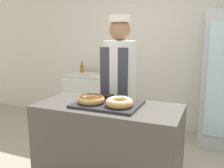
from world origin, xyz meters
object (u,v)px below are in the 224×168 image
(brownie_back_left, at_px, (108,96))
(brownie_back_right, at_px, (121,98))
(donut_light_glaze, at_px, (119,102))
(bottle_amber, at_px, (82,68))
(donut_chocolate_glaze, at_px, (91,99))
(bottle_red, at_px, (109,70))
(baker_person, at_px, (119,90))
(serving_tray, at_px, (108,104))
(chest_freezer, at_px, (93,99))

(brownie_back_left, height_order, brownie_back_right, same)
(donut_light_glaze, height_order, bottle_amber, bottle_amber)
(donut_chocolate_glaze, bearing_deg, bottle_red, 108.61)
(baker_person, bearing_deg, brownie_back_right, -66.85)
(brownie_back_left, height_order, bottle_amber, bottle_amber)
(donut_light_glaze, bearing_deg, bottle_red, 115.67)
(brownie_back_left, bearing_deg, donut_chocolate_glaze, -107.40)
(donut_light_glaze, bearing_deg, donut_chocolate_glaze, 180.00)
(bottle_red, bearing_deg, baker_person, -62.22)
(bottle_red, distance_m, bottle_amber, 0.58)
(donut_light_glaze, bearing_deg, bottle_amber, 126.95)
(brownie_back_left, bearing_deg, baker_person, 95.50)
(serving_tray, height_order, bottle_red, bottle_red)
(brownie_back_right, relative_size, baker_person, 0.05)
(brownie_back_right, bearing_deg, bottle_red, 116.69)
(baker_person, height_order, chest_freezer, baker_person)
(serving_tray, height_order, donut_light_glaze, donut_light_glaze)
(baker_person, xyz_separation_m, bottle_red, (-0.67, 1.28, 0.03))
(brownie_back_left, distance_m, brownie_back_right, 0.14)
(donut_chocolate_glaze, distance_m, brownie_back_left, 0.23)
(brownie_back_right, distance_m, bottle_red, 1.89)
(donut_chocolate_glaze, distance_m, brownie_back_right, 0.30)
(brownie_back_left, height_order, chest_freezer, brownie_back_left)
(donut_light_glaze, xyz_separation_m, bottle_amber, (-1.49, 1.98, -0.04))
(donut_chocolate_glaze, relative_size, brownie_back_right, 2.79)
(serving_tray, relative_size, donut_light_glaze, 2.42)
(chest_freezer, height_order, bottle_red, bottle_red)
(donut_light_glaze, relative_size, bottle_red, 1.11)
(brownie_back_right, bearing_deg, donut_chocolate_glaze, -132.82)
(chest_freezer, bearing_deg, bottle_red, 18.65)
(brownie_back_right, bearing_deg, bottle_amber, 128.92)
(donut_light_glaze, xyz_separation_m, brownie_back_left, (-0.21, 0.22, -0.02))
(brownie_back_left, xyz_separation_m, chest_freezer, (-0.99, 1.59, -0.53))
(serving_tray, height_order, chest_freezer, serving_tray)
(serving_tray, bearing_deg, brownie_back_left, 113.12)
(donut_chocolate_glaze, bearing_deg, brownie_back_left, 72.60)
(brownie_back_left, relative_size, baker_person, 0.05)
(brownie_back_left, bearing_deg, bottle_amber, 126.14)
(serving_tray, relative_size, bottle_amber, 3.05)
(baker_person, relative_size, bottle_amber, 9.11)
(donut_light_glaze, bearing_deg, baker_person, 111.18)
(chest_freezer, relative_size, bottle_red, 3.98)
(brownie_back_right, distance_m, bottle_amber, 2.26)
(chest_freezer, xyz_separation_m, bottle_amber, (-0.29, 0.16, 0.51))
(baker_person, xyz_separation_m, bottle_amber, (-1.24, 1.35, 0.02))
(brownie_back_left, height_order, bottle_red, bottle_red)
(serving_tray, xyz_separation_m, chest_freezer, (-1.06, 1.75, -0.50))
(bottle_red, bearing_deg, donut_light_glaze, -64.33)
(brownie_back_right, bearing_deg, serving_tray, -113.12)
(serving_tray, distance_m, brownie_back_right, 0.18)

